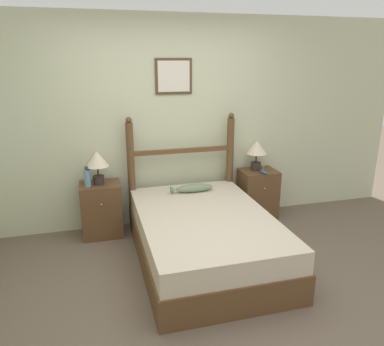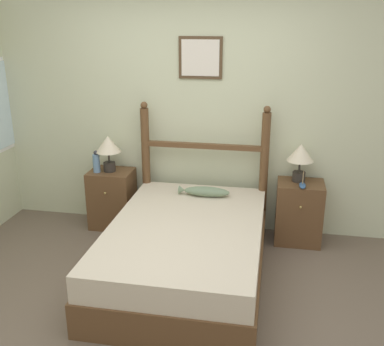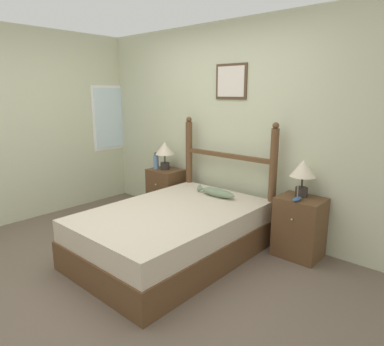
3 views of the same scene
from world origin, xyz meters
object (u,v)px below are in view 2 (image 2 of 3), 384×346
Objects in this scene: bed at (186,251)px; nightstand_right at (299,212)px; table_lamp_left at (108,147)px; model_boat at (302,185)px; nightstand_left at (112,199)px; bottle at (96,162)px; fish_pillow at (205,191)px; table_lamp_right at (300,155)px.

nightstand_right is (1.01, 0.88, 0.07)m from bed.
bed is 1.50m from table_lamp_left.
table_lamp_left is at bearing 176.79° from model_boat.
bottle is (-0.13, -0.06, 0.43)m from nightstand_left.
bottle reaches higher than fish_pillow.
model_boat is (1.01, 0.76, 0.41)m from bed.
nightstand_left is at bearing 138.80° from bed.
fish_pillow is at bearing -174.80° from model_boat.
nightstand_right is at bearing 1.66° from bottle.
bed is at bearing -136.56° from table_lamp_right.
table_lamp_right is 0.30m from model_boat.
nightstand_right is at bearing 12.26° from fish_pillow.
nightstand_left is 2.06m from model_boat.
fish_pillow is at bearing -10.54° from table_lamp_left.
bottle reaches higher than bed.
nightstand_right is 1.65× the size of table_lamp_right.
model_boat is at bearing -3.21° from table_lamp_left.
nightstand_left is 1.25× the size of fish_pillow.
model_boat is at bearing 36.99° from bed.
fish_pillow is (1.08, -0.20, -0.36)m from table_lamp_left.
fish_pillow is (1.07, -0.21, 0.24)m from nightstand_left.
nightstand_right reaches higher than fish_pillow.
table_lamp_right is at bearing 120.13° from nightstand_right.
nightstand_right is 0.60m from table_lamp_right.
bottle is (-0.12, -0.06, -0.16)m from table_lamp_left.
model_boat is at bearing -87.46° from nightstand_right.
bottle is at bearing -154.96° from table_lamp_left.
table_lamp_right is 2.31× the size of model_boat.
nightstand_right is at bearing 0.15° from table_lamp_left.
table_lamp_left is at bearing -179.85° from nightstand_right.
model_boat is at bearing -3.37° from nightstand_left.
table_lamp_left is 2.31× the size of model_boat.
table_lamp_right is (1.99, 0.05, 0.60)m from nightstand_left.
bottle is at bearing 178.49° from model_boat.
table_lamp_left is (-1.02, 0.88, 0.67)m from bed.
table_lamp_left reaches higher than nightstand_right.
bed is 1.49m from bottle.
nightstand_right is 3.82× the size of model_boat.
table_lamp_right is at bearing 1.49° from table_lamp_left.
bottle is 1.22m from fish_pillow.
bottle is 2.16m from model_boat.
bed is 0.75m from fish_pillow.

